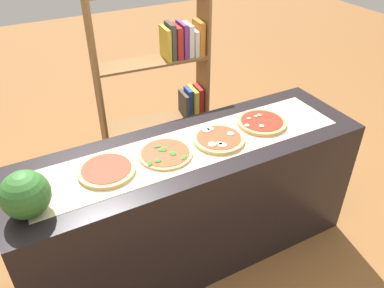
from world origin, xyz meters
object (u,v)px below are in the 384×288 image
(pizza_spinach_1, at_px, (166,154))
(bookshelf, at_px, (168,93))
(pizza_plain_0, at_px, (107,170))
(pizza_mushroom_3, at_px, (262,122))
(watermelon, at_px, (25,195))
(pizza_mozzarella_2, at_px, (219,139))

(pizza_spinach_1, height_order, bookshelf, bookshelf)
(pizza_plain_0, relative_size, pizza_spinach_1, 1.01)
(pizza_spinach_1, height_order, pizza_mushroom_3, pizza_mushroom_3)
(watermelon, relative_size, bookshelf, 0.14)
(pizza_mushroom_3, distance_m, bookshelf, 0.94)
(pizza_plain_0, height_order, bookshelf, bookshelf)
(pizza_spinach_1, bearing_deg, pizza_mozzarella_2, -2.66)
(pizza_mozzarella_2, xyz_separation_m, bookshelf, (0.10, 0.93, -0.14))
(pizza_plain_0, relative_size, pizza_mushroom_3, 1.00)
(pizza_plain_0, distance_m, pizza_mozzarella_2, 0.68)
(pizza_spinach_1, xyz_separation_m, watermelon, (-0.75, -0.12, 0.10))
(pizza_spinach_1, bearing_deg, pizza_plain_0, 178.16)
(pizza_mozzarella_2, xyz_separation_m, watermelon, (-1.09, -0.10, 0.10))
(bookshelf, bearing_deg, watermelon, -138.91)
(watermelon, xyz_separation_m, bookshelf, (1.18, 1.03, -0.24))
(pizza_mushroom_3, relative_size, bookshelf, 0.20)
(pizza_plain_0, xyz_separation_m, watermelon, (-0.41, -0.13, 0.10))
(pizza_spinach_1, relative_size, pizza_mushroom_3, 0.99)
(pizza_plain_0, bearing_deg, pizza_mushroom_3, 0.45)
(pizza_mozzarella_2, relative_size, watermelon, 1.36)
(pizza_mozzarella_2, height_order, bookshelf, bookshelf)
(pizza_mozzarella_2, height_order, watermelon, watermelon)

